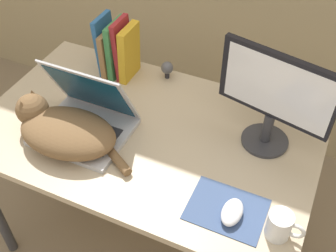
{
  "coord_description": "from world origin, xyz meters",
  "views": [
    {
      "loc": [
        0.53,
        -0.59,
        1.81
      ],
      "look_at": [
        0.11,
        0.34,
        0.82
      ],
      "focal_mm": 45.0,
      "sensor_mm": 36.0,
      "label": 1
    }
  ],
  "objects_px": {
    "laptop": "(86,119)",
    "webcam": "(167,68)",
    "computer_mouse": "(232,212)",
    "external_monitor": "(275,97)",
    "book_row": "(118,49)",
    "mug": "(280,226)",
    "cat": "(63,129)"
  },
  "relations": [
    {
      "from": "book_row",
      "to": "computer_mouse",
      "type": "bearing_deg",
      "value": -36.71
    },
    {
      "from": "computer_mouse",
      "to": "book_row",
      "type": "height_order",
      "value": "book_row"
    },
    {
      "from": "cat",
      "to": "laptop",
      "type": "bearing_deg",
      "value": 66.12
    },
    {
      "from": "cat",
      "to": "external_monitor",
      "type": "distance_m",
      "value": 0.73
    },
    {
      "from": "webcam",
      "to": "mug",
      "type": "distance_m",
      "value": 0.82
    },
    {
      "from": "book_row",
      "to": "mug",
      "type": "height_order",
      "value": "book_row"
    },
    {
      "from": "cat",
      "to": "external_monitor",
      "type": "height_order",
      "value": "external_monitor"
    },
    {
      "from": "cat",
      "to": "computer_mouse",
      "type": "bearing_deg",
      "value": -4.95
    },
    {
      "from": "book_row",
      "to": "webcam",
      "type": "xyz_separation_m",
      "value": [
        0.2,
        0.05,
        -0.07
      ]
    },
    {
      "from": "book_row",
      "to": "webcam",
      "type": "relative_size",
      "value": 3.36
    },
    {
      "from": "laptop",
      "to": "book_row",
      "type": "bearing_deg",
      "value": 99.68
    },
    {
      "from": "laptop",
      "to": "webcam",
      "type": "xyz_separation_m",
      "value": [
        0.14,
        0.41,
        -0.0
      ]
    },
    {
      "from": "laptop",
      "to": "book_row",
      "type": "height_order",
      "value": "laptop"
    },
    {
      "from": "laptop",
      "to": "cat",
      "type": "bearing_deg",
      "value": -113.88
    },
    {
      "from": "book_row",
      "to": "mug",
      "type": "bearing_deg",
      "value": -31.71
    },
    {
      "from": "computer_mouse",
      "to": "mug",
      "type": "xyz_separation_m",
      "value": [
        0.14,
        -0.0,
        0.02
      ]
    },
    {
      "from": "laptop",
      "to": "external_monitor",
      "type": "bearing_deg",
      "value": 18.78
    },
    {
      "from": "cat",
      "to": "webcam",
      "type": "height_order",
      "value": "cat"
    },
    {
      "from": "laptop",
      "to": "mug",
      "type": "distance_m",
      "value": 0.76
    },
    {
      "from": "laptop",
      "to": "computer_mouse",
      "type": "xyz_separation_m",
      "value": [
        0.6,
        -0.14,
        -0.03
      ]
    },
    {
      "from": "computer_mouse",
      "to": "external_monitor",
      "type": "bearing_deg",
      "value": 88.57
    },
    {
      "from": "mug",
      "to": "external_monitor",
      "type": "bearing_deg",
      "value": 110.82
    },
    {
      "from": "webcam",
      "to": "cat",
      "type": "bearing_deg",
      "value": -109.58
    },
    {
      "from": "computer_mouse",
      "to": "book_row",
      "type": "relative_size",
      "value": 0.41
    },
    {
      "from": "external_monitor",
      "to": "webcam",
      "type": "height_order",
      "value": "external_monitor"
    },
    {
      "from": "laptop",
      "to": "external_monitor",
      "type": "height_order",
      "value": "external_monitor"
    },
    {
      "from": "cat",
      "to": "webcam",
      "type": "relative_size",
      "value": 6.35
    },
    {
      "from": "external_monitor",
      "to": "book_row",
      "type": "height_order",
      "value": "external_monitor"
    },
    {
      "from": "cat",
      "to": "book_row",
      "type": "relative_size",
      "value": 1.89
    },
    {
      "from": "laptop",
      "to": "mug",
      "type": "xyz_separation_m",
      "value": [
        0.75,
        -0.15,
        -0.01
      ]
    },
    {
      "from": "computer_mouse",
      "to": "webcam",
      "type": "height_order",
      "value": "webcam"
    },
    {
      "from": "book_row",
      "to": "webcam",
      "type": "height_order",
      "value": "book_row"
    }
  ]
}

